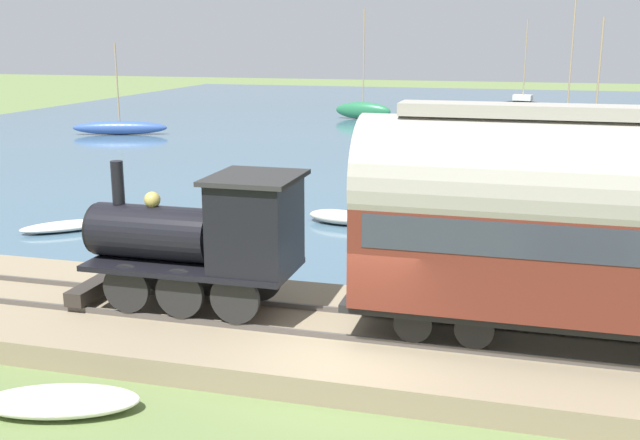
{
  "coord_description": "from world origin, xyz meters",
  "views": [
    {
      "loc": [
        -13.12,
        -2.96,
        6.51
      ],
      "look_at": [
        7.21,
        2.59,
        1.3
      ],
      "focal_mm": 42.0,
      "sensor_mm": 36.0,
      "label": 1
    }
  ],
  "objects_px": {
    "sailboat_black": "(522,109)",
    "rowboat_far_out": "(339,217)",
    "sailboat_green": "(363,110)",
    "sailboat_yellow": "(591,164)",
    "passenger_coach": "(598,221)",
    "beached_dinghy": "(61,401)",
    "rowboat_mid_harbor": "(66,226)",
    "sailboat_blue": "(120,127)",
    "steam_locomotive": "(207,234)",
    "sailboat_white": "(565,139)"
  },
  "relations": [
    {
      "from": "sailboat_green",
      "to": "rowboat_mid_harbor",
      "type": "height_order",
      "value": "sailboat_green"
    },
    {
      "from": "sailboat_black",
      "to": "sailboat_green",
      "type": "distance_m",
      "value": 12.75
    },
    {
      "from": "sailboat_white",
      "to": "sailboat_green",
      "type": "distance_m",
      "value": 19.7
    },
    {
      "from": "sailboat_yellow",
      "to": "sailboat_green",
      "type": "distance_m",
      "value": 26.47
    },
    {
      "from": "steam_locomotive",
      "to": "sailboat_black",
      "type": "relative_size",
      "value": 0.67
    },
    {
      "from": "sailboat_yellow",
      "to": "beached_dinghy",
      "type": "distance_m",
      "value": 29.11
    },
    {
      "from": "sailboat_green",
      "to": "sailboat_blue",
      "type": "bearing_deg",
      "value": 144.47
    },
    {
      "from": "rowboat_mid_harbor",
      "to": "beached_dinghy",
      "type": "bearing_deg",
      "value": 172.16
    },
    {
      "from": "steam_locomotive",
      "to": "beached_dinghy",
      "type": "relative_size",
      "value": 1.72
    },
    {
      "from": "sailboat_white",
      "to": "rowboat_far_out",
      "type": "distance_m",
      "value": 22.39
    },
    {
      "from": "rowboat_far_out",
      "to": "beached_dinghy",
      "type": "xyz_separation_m",
      "value": [
        -14.69,
        1.46,
        -0.02
      ]
    },
    {
      "from": "sailboat_yellow",
      "to": "beached_dinghy",
      "type": "height_order",
      "value": "sailboat_yellow"
    },
    {
      "from": "rowboat_far_out",
      "to": "passenger_coach",
      "type": "bearing_deg",
      "value": -132.35
    },
    {
      "from": "rowboat_mid_harbor",
      "to": "sailboat_black",
      "type": "bearing_deg",
      "value": -60.95
    },
    {
      "from": "beached_dinghy",
      "to": "passenger_coach",
      "type": "bearing_deg",
      "value": -65.92
    },
    {
      "from": "sailboat_black",
      "to": "beached_dinghy",
      "type": "distance_m",
      "value": 52.43
    },
    {
      "from": "beached_dinghy",
      "to": "sailboat_black",
      "type": "bearing_deg",
      "value": -8.09
    },
    {
      "from": "sailboat_blue",
      "to": "steam_locomotive",
      "type": "bearing_deg",
      "value": -163.58
    },
    {
      "from": "sailboat_blue",
      "to": "sailboat_white",
      "type": "xyz_separation_m",
      "value": [
        0.71,
        -28.68,
        0.12
      ]
    },
    {
      "from": "sailboat_black",
      "to": "sailboat_blue",
      "type": "height_order",
      "value": "sailboat_black"
    },
    {
      "from": "sailboat_blue",
      "to": "rowboat_mid_harbor",
      "type": "xyz_separation_m",
      "value": [
        -23.48,
        -11.36,
        -0.32
      ]
    },
    {
      "from": "sailboat_green",
      "to": "beached_dinghy",
      "type": "distance_m",
      "value": 48.59
    },
    {
      "from": "passenger_coach",
      "to": "sailboat_black",
      "type": "height_order",
      "value": "sailboat_black"
    },
    {
      "from": "sailboat_green",
      "to": "rowboat_far_out",
      "type": "distance_m",
      "value": 34.25
    },
    {
      "from": "steam_locomotive",
      "to": "rowboat_mid_harbor",
      "type": "bearing_deg",
      "value": 49.75
    },
    {
      "from": "passenger_coach",
      "to": "beached_dinghy",
      "type": "relative_size",
      "value": 3.16
    },
    {
      "from": "sailboat_yellow",
      "to": "rowboat_mid_harbor",
      "type": "distance_m",
      "value": 24.09
    },
    {
      "from": "passenger_coach",
      "to": "rowboat_far_out",
      "type": "height_order",
      "value": "passenger_coach"
    },
    {
      "from": "sailboat_white",
      "to": "beached_dinghy",
      "type": "bearing_deg",
      "value": -164.77
    },
    {
      "from": "sailboat_green",
      "to": "rowboat_mid_harbor",
      "type": "distance_m",
      "value": 37.22
    },
    {
      "from": "sailboat_yellow",
      "to": "sailboat_green",
      "type": "height_order",
      "value": "sailboat_green"
    },
    {
      "from": "sailboat_black",
      "to": "rowboat_mid_harbor",
      "type": "bearing_deg",
      "value": 173.68
    },
    {
      "from": "passenger_coach",
      "to": "sailboat_black",
      "type": "bearing_deg",
      "value": 2.02
    },
    {
      "from": "steam_locomotive",
      "to": "sailboat_white",
      "type": "relative_size",
      "value": 0.6
    },
    {
      "from": "sailboat_yellow",
      "to": "sailboat_white",
      "type": "bearing_deg",
      "value": 30.33
    },
    {
      "from": "sailboat_white",
      "to": "sailboat_yellow",
      "type": "bearing_deg",
      "value": -143.25
    },
    {
      "from": "steam_locomotive",
      "to": "passenger_coach",
      "type": "height_order",
      "value": "passenger_coach"
    },
    {
      "from": "sailboat_black",
      "to": "sailboat_green",
      "type": "xyz_separation_m",
      "value": [
        -3.57,
        12.24,
        -0.08
      ]
    },
    {
      "from": "sailboat_black",
      "to": "rowboat_mid_harbor",
      "type": "distance_m",
      "value": 43.29
    },
    {
      "from": "steam_locomotive",
      "to": "rowboat_far_out",
      "type": "distance_m",
      "value": 10.84
    },
    {
      "from": "rowboat_far_out",
      "to": "sailboat_green",
      "type": "bearing_deg",
      "value": 22.72
    },
    {
      "from": "passenger_coach",
      "to": "sailboat_green",
      "type": "xyz_separation_m",
      "value": [
        44.29,
        13.93,
        -2.4
      ]
    },
    {
      "from": "passenger_coach",
      "to": "rowboat_far_out",
      "type": "relative_size",
      "value": 3.83
    },
    {
      "from": "passenger_coach",
      "to": "rowboat_mid_harbor",
      "type": "height_order",
      "value": "passenger_coach"
    },
    {
      "from": "sailboat_green",
      "to": "beached_dinghy",
      "type": "xyz_separation_m",
      "value": [
        -48.34,
        -4.86,
        -0.52
      ]
    },
    {
      "from": "rowboat_mid_harbor",
      "to": "sailboat_white",
      "type": "bearing_deg",
      "value": -76.67
    },
    {
      "from": "sailboat_blue",
      "to": "beached_dinghy",
      "type": "relative_size",
      "value": 2.13
    },
    {
      "from": "sailboat_green",
      "to": "sailboat_yellow",
      "type": "bearing_deg",
      "value": -133.81
    },
    {
      "from": "sailboat_black",
      "to": "rowboat_far_out",
      "type": "relative_size",
      "value": 3.13
    },
    {
      "from": "sailboat_blue",
      "to": "sailboat_green",
      "type": "relative_size",
      "value": 0.75
    }
  ]
}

